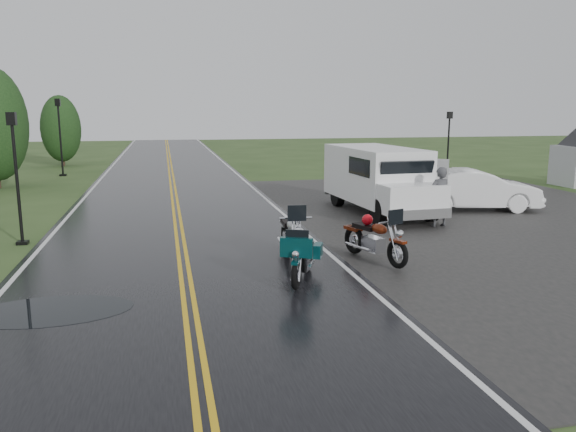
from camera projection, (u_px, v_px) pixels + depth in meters
The scene contains 13 objects.
ground at pixel (186, 281), 12.62m from camera, with size 120.00×120.00×0.00m, color #2D471E.
road at pixel (176, 206), 22.21m from camera, with size 8.00×100.00×0.04m, color black.
parking_pad at pixel (497, 218), 19.74m from camera, with size 14.00×24.00×0.03m, color black.
motorcycle_red at pixel (398, 243), 13.27m from camera, with size 0.86×2.36×1.39m, color #5E1C0A, non-canonical shape.
motorcycle_teal at pixel (296, 263), 11.71m from camera, with size 0.78×2.16×1.28m, color #053438, non-canonical shape.
motorcycle_silver at pixel (298, 240), 13.36m from camera, with size 0.91×2.50×1.47m, color #AAAEB2, non-canonical shape.
van_white at pixel (380, 189), 18.42m from camera, with size 2.36×6.30×2.47m, color white, non-canonical shape.
person_at_van at pixel (439, 198), 18.20m from camera, with size 0.71×0.47×1.95m, color #46464A.
sedan_white at pixel (475, 191), 21.23m from camera, with size 1.63×4.69×1.54m, color white.
lamp_post_near_left at pixel (17, 179), 15.71m from camera, with size 0.32×0.32×3.77m, color black, non-canonical shape.
lamp_post_far_left at pixel (60, 137), 32.08m from camera, with size 0.38×0.38×4.45m, color black, non-canonical shape.
lamp_post_far_right at pixel (448, 147), 29.08m from camera, with size 0.32×0.32×3.72m, color black, non-canonical shape.
tree_left_far at pixel (61, 136), 38.00m from camera, with size 2.64×2.64×4.06m, color #1E3D19, non-canonical shape.
Camera 1 is at (-0.37, -12.34, 3.80)m, focal length 35.00 mm.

